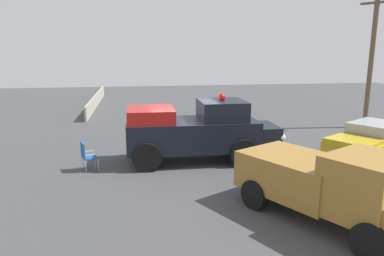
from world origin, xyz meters
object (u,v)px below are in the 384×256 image
Objects in this scene: lawn_chair_by_car at (87,154)px; utility_pole at (371,59)px; classic_hot_rod at (370,142)px; vintage_fire_truck at (198,130)px; parked_pickup at (330,183)px.

lawn_chair_by_car is 0.14× the size of utility_pole.
classic_hot_rod reaches higher than lawn_chair_by_car.
utility_pole is (4.58, -10.25, 2.56)m from vintage_fire_truck.
parked_pickup is at bearing -157.17° from vintage_fire_truck.
vintage_fire_truck is 4.18m from lawn_chair_by_car.
classic_hot_rod is 4.60× the size of lawn_chair_by_car.
parked_pickup is 8.10m from lawn_chair_by_car.
vintage_fire_truck is 5.95m from parked_pickup.
lawn_chair_by_car is (4.94, 6.41, -0.40)m from parked_pickup.
classic_hot_rod is at bearing 146.81° from utility_pole.
vintage_fire_truck is at bearing -82.44° from lawn_chair_by_car.
vintage_fire_truck is 1.27× the size of classic_hot_rod.
vintage_fire_truck is at bearing 114.10° from utility_pole.
lawn_chair_by_car is at bearing 109.67° from utility_pole.
utility_pole is (10.07, -7.94, 2.76)m from parked_pickup.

